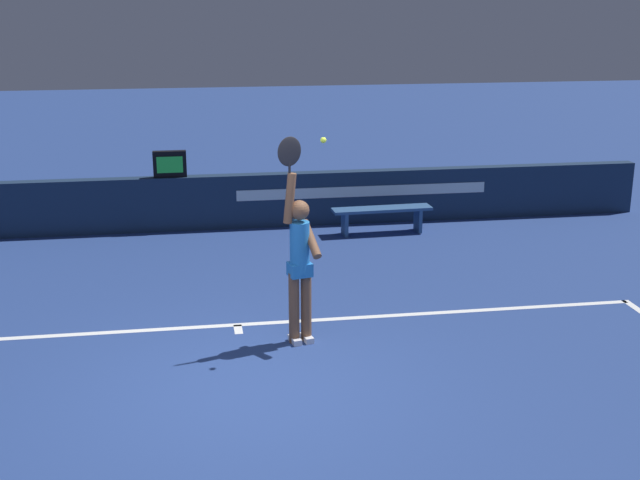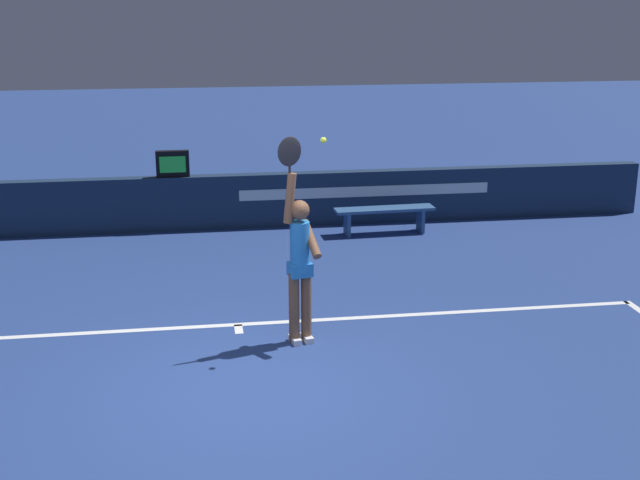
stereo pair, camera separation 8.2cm
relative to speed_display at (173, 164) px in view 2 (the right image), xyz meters
The scene contains 7 objects.
ground_plane 6.61m from the speed_display, 82.59° to the right, with size 60.00×60.00×0.00m, color navy.
court_lines 7.30m from the speed_display, 83.31° to the right, with size 10.67×5.18×0.00m.
back_wall 1.10m from the speed_display, ahead, with size 15.60×0.26×0.96m.
speed_display is the anchor object (origin of this frame).
tennis_player 5.50m from the speed_display, 73.59° to the right, with size 0.50×0.49×2.51m.
tennis_ball 5.89m from the speed_display, 71.72° to the right, with size 0.07×0.07×0.07m.
courtside_bench_near 3.78m from the speed_display, 12.46° to the right, with size 1.76×0.44×0.46m.
Camera 2 is at (-0.44, -8.08, 4.02)m, focal length 47.02 mm.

